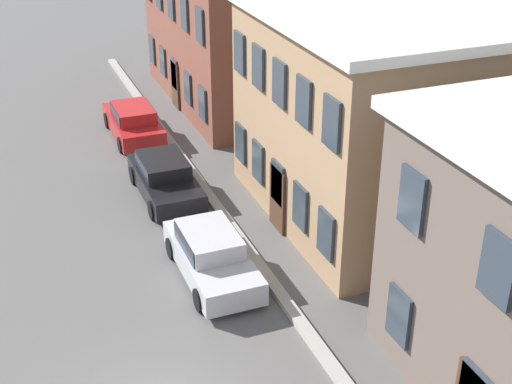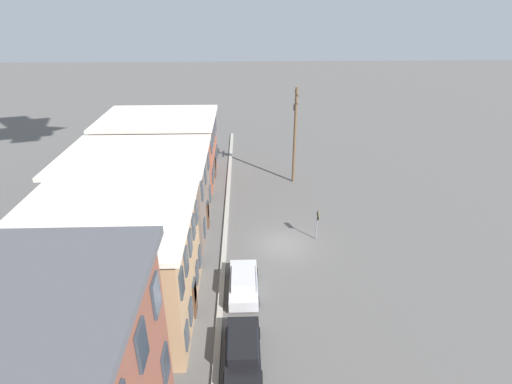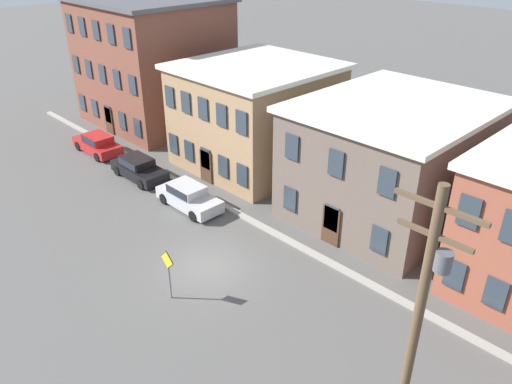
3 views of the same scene
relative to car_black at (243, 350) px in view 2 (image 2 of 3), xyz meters
name	(u,v)px [view 2 (image 2 of 3)]	position (x,y,z in m)	size (l,w,h in m)	color
ground_plane	(282,244)	(10.93, -3.10, -0.75)	(200.00, 200.00, 0.00)	#565451
kerb_strip	(224,245)	(10.93, 1.40, -0.67)	(56.00, 0.36, 0.16)	#9E998E
apartment_midblock	(110,267)	(3.65, 7.46, 2.77)	(9.19, 9.64, 7.01)	#9E7A56
apartment_far	(140,192)	(13.92, 8.18, 2.54)	(9.19, 11.08, 6.56)	#66564C
apartment_annex	(161,148)	(24.19, 8.30, 2.58)	(9.39, 11.32, 6.62)	brown
car_black	(243,350)	(0.00, 0.00, 0.00)	(4.40, 1.92, 1.43)	black
car_silver	(243,282)	(5.49, -0.06, 0.00)	(4.40, 1.92, 1.43)	#B7B7BC
caution_sign	(317,220)	(11.63, -5.84, 0.97)	(0.93, 0.08, 2.58)	slate
utility_pole	(295,131)	(22.83, -5.29, 4.69)	(2.40, 0.44, 9.70)	brown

